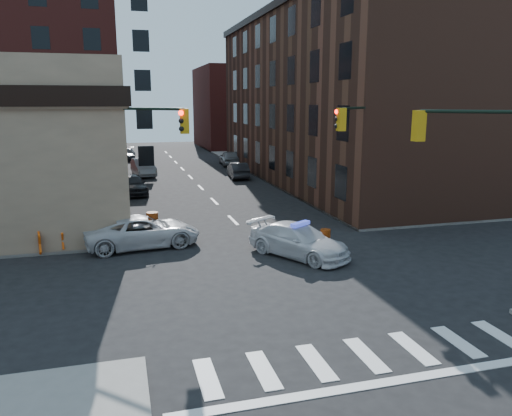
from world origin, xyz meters
TOP-DOWN VIEW (x-y plane):
  - ground at (0.00, 0.00)m, footprint 140.00×140.00m
  - sidewalk_ne at (23.00, 32.75)m, footprint 34.00×54.50m
  - commercial_row_ne at (13.00, 22.50)m, footprint 14.00×34.00m
  - filler_nw at (-16.00, 62.00)m, footprint 20.00×18.00m
  - filler_ne at (14.00, 58.00)m, footprint 16.00×16.00m
  - signal_pole_nw at (-5.85, 5.34)m, footprint 3.58×3.67m
  - signal_pole_ne at (5.84, 5.35)m, footprint 3.67×3.58m
  - tree_ne_near at (7.50, 26.00)m, footprint 3.00×3.00m
  - tree_ne_far at (7.50, 34.00)m, footprint 3.00×3.00m
  - police_car at (1.34, 2.34)m, footprint 4.40×5.38m
  - pickup at (-5.46, 5.80)m, footprint 5.78×3.19m
  - parked_car_wnear at (-5.50, 20.31)m, footprint 2.40×4.72m
  - parked_car_wfar at (-4.19, 30.00)m, footprint 2.30×5.15m
  - parked_car_wdeep at (-5.50, 43.58)m, footprint 2.36×5.12m
  - parked_car_enear at (4.18, 26.23)m, footprint 1.86×4.50m
  - parked_car_efar at (5.46, 35.67)m, footprint 2.21×4.92m
  - pedestrian_a at (-7.77, 7.58)m, footprint 0.59×0.41m
  - barrel_road at (3.10, 3.36)m, footprint 0.65×0.65m
  - barrel_bank at (-4.82, 8.41)m, footprint 0.83×0.83m
  - barricade_nw_a at (-6.50, 7.02)m, footprint 1.22×0.74m
  - barricade_nw_b at (-9.66, 5.70)m, footprint 1.41×0.94m

SIDE VIEW (x-z plane):
  - ground at x=0.00m, z-range 0.00..0.00m
  - sidewalk_ne at x=23.00m, z-range 0.00..0.15m
  - barrel_road at x=3.10m, z-range 0.00..0.89m
  - barrel_bank at x=-4.82m, z-range 0.00..1.12m
  - barricade_nw_a at x=-6.50m, z-range 0.15..1.01m
  - barricade_nw_b at x=-9.66m, z-range 0.15..1.12m
  - parked_car_wdeep at x=-5.50m, z-range 0.00..1.45m
  - parked_car_enear at x=4.18m, z-range 0.00..1.45m
  - police_car at x=1.34m, z-range 0.00..1.47m
  - pickup at x=-5.46m, z-range 0.00..1.53m
  - parked_car_wnear at x=-5.50m, z-range 0.00..1.54m
  - parked_car_efar at x=5.46m, z-range 0.00..1.64m
  - parked_car_wfar at x=-4.19m, z-range 0.00..1.64m
  - pedestrian_a at x=-7.77m, z-range 0.15..1.70m
  - tree_ne_near at x=7.50m, z-range 1.06..5.91m
  - tree_ne_far at x=7.50m, z-range 1.06..5.91m
  - signal_pole_nw at x=-5.85m, z-range 0.34..8.34m
  - signal_pole_ne at x=5.84m, z-range 0.34..8.34m
  - filler_ne at x=14.00m, z-range 0.00..12.00m
  - commercial_row_ne at x=13.00m, z-range 0.00..14.00m
  - filler_nw at x=-16.00m, z-range 0.00..16.00m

